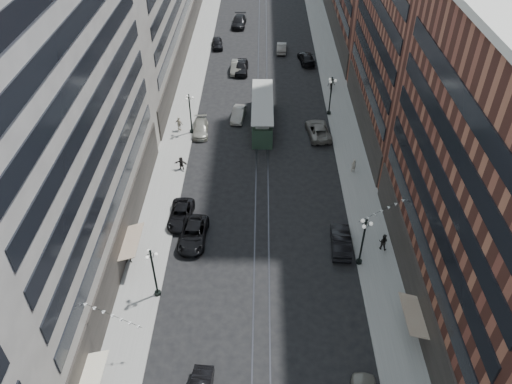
{
  "coord_description": "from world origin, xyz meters",
  "views": [
    {
      "loc": [
        -0.15,
        -0.69,
        34.96
      ],
      "look_at": [
        -0.59,
        36.54,
        5.0
      ],
      "focal_mm": 35.0,
      "sensor_mm": 36.0,
      "label": 1
    }
  ],
  "objects_px": {
    "lamppost_sw_mid": "(190,112)",
    "car_14": "(282,48)",
    "streetcar": "(262,113)",
    "car_12": "(307,58)",
    "pedestrian_2": "(129,257)",
    "car_7": "(181,215)",
    "car_extra_2": "(238,114)",
    "car_extra_1": "(237,67)",
    "car_9": "(217,43)",
    "pedestrian_6": "(179,124)",
    "car_8": "(200,128)",
    "lamppost_se_far": "(363,240)",
    "pedestrian_5": "(181,163)",
    "pedestrian_9": "(331,84)",
    "car_11": "(318,130)",
    "pedestrian_7": "(383,242)",
    "lamppost_sw_far": "(154,271)",
    "car_10": "(341,241)",
    "car_13": "(241,67)",
    "car_2": "(193,234)",
    "pedestrian_8": "(354,166)",
    "lamppost_se_mid": "(331,95)",
    "car_extra_0": "(239,22)"
  },
  "relations": [
    {
      "from": "lamppost_sw_mid",
      "to": "car_14",
      "type": "xyz_separation_m",
      "value": [
        12.45,
        26.3,
        -2.35
      ]
    },
    {
      "from": "streetcar",
      "to": "car_12",
      "type": "bearing_deg",
      "value": 69.72
    },
    {
      "from": "pedestrian_2",
      "to": "car_7",
      "type": "relative_size",
      "value": 0.31
    },
    {
      "from": "car_14",
      "to": "car_extra_2",
      "type": "xyz_separation_m",
      "value": [
        -6.51,
        -22.56,
        -0.01
      ]
    },
    {
      "from": "car_extra_1",
      "to": "car_12",
      "type": "bearing_deg",
      "value": 19.83
    },
    {
      "from": "car_9",
      "to": "car_extra_2",
      "type": "bearing_deg",
      "value": -85.99
    },
    {
      "from": "pedestrian_6",
      "to": "car_extra_2",
      "type": "height_order",
      "value": "pedestrian_6"
    },
    {
      "from": "lamppost_sw_mid",
      "to": "car_8",
      "type": "xyz_separation_m",
      "value": [
        1.13,
        0.03,
        -2.39
      ]
    },
    {
      "from": "pedestrian_2",
      "to": "lamppost_se_far",
      "type": "bearing_deg",
      "value": -4.77
    },
    {
      "from": "pedestrian_5",
      "to": "pedestrian_9",
      "type": "bearing_deg",
      "value": 55.22
    },
    {
      "from": "car_11",
      "to": "pedestrian_7",
      "type": "height_order",
      "value": "pedestrian_7"
    },
    {
      "from": "car_14",
      "to": "pedestrian_7",
      "type": "distance_m",
      "value": 48.13
    },
    {
      "from": "car_9",
      "to": "car_extra_1",
      "type": "height_order",
      "value": "car_extra_1"
    },
    {
      "from": "car_7",
      "to": "car_9",
      "type": "relative_size",
      "value": 1.15
    },
    {
      "from": "car_7",
      "to": "car_extra_2",
      "type": "relative_size",
      "value": 1.14
    },
    {
      "from": "lamppost_sw_far",
      "to": "car_10",
      "type": "xyz_separation_m",
      "value": [
        16.89,
        6.2,
        -2.26
      ]
    },
    {
      "from": "car_13",
      "to": "pedestrian_7",
      "type": "relative_size",
      "value": 2.84
    },
    {
      "from": "pedestrian_2",
      "to": "car_10",
      "type": "distance_m",
      "value": 20.34
    },
    {
      "from": "lamppost_sw_far",
      "to": "car_extra_1",
      "type": "bearing_deg",
      "value": 83.61
    },
    {
      "from": "lamppost_se_far",
      "to": "pedestrian_9",
      "type": "relative_size",
      "value": 3.11
    },
    {
      "from": "pedestrian_5",
      "to": "car_2",
      "type": "bearing_deg",
      "value": -67.98
    },
    {
      "from": "car_10",
      "to": "car_extra_2",
      "type": "height_order",
      "value": "car_10"
    },
    {
      "from": "lamppost_se_far",
      "to": "pedestrian_5",
      "type": "bearing_deg",
      "value": 141.6
    },
    {
      "from": "car_11",
      "to": "car_13",
      "type": "distance_m",
      "value": 21.4
    },
    {
      "from": "pedestrian_8",
      "to": "lamppost_se_mid",
      "type": "bearing_deg",
      "value": -104.38
    },
    {
      "from": "car_8",
      "to": "pedestrian_8",
      "type": "distance_m",
      "value": 20.54
    },
    {
      "from": "car_10",
      "to": "pedestrian_2",
      "type": "bearing_deg",
      "value": 10.25
    },
    {
      "from": "car_12",
      "to": "car_13",
      "type": "height_order",
      "value": "car_13"
    },
    {
      "from": "car_12",
      "to": "car_extra_2",
      "type": "relative_size",
      "value": 1.25
    },
    {
      "from": "streetcar",
      "to": "pedestrian_2",
      "type": "height_order",
      "value": "streetcar"
    },
    {
      "from": "lamppost_se_far",
      "to": "car_11",
      "type": "relative_size",
      "value": 0.95
    },
    {
      "from": "car_12",
      "to": "pedestrian_6",
      "type": "relative_size",
      "value": 2.89
    },
    {
      "from": "car_10",
      "to": "car_14",
      "type": "xyz_separation_m",
      "value": [
        -4.44,
        47.1,
        -0.09
      ]
    },
    {
      "from": "car_2",
      "to": "car_14",
      "type": "distance_m",
      "value": 47.37
    },
    {
      "from": "car_12",
      "to": "car_extra_1",
      "type": "bearing_deg",
      "value": 9.98
    },
    {
      "from": "car_13",
      "to": "car_7",
      "type": "bearing_deg",
      "value": -97.02
    },
    {
      "from": "car_9",
      "to": "pedestrian_8",
      "type": "relative_size",
      "value": 2.62
    },
    {
      "from": "car_13",
      "to": "car_extra_0",
      "type": "relative_size",
      "value": 0.86
    },
    {
      "from": "pedestrian_7",
      "to": "car_extra_0",
      "type": "xyz_separation_m",
      "value": [
        -16.22,
        59.36,
        -0.19
      ]
    },
    {
      "from": "car_extra_0",
      "to": "car_extra_1",
      "type": "xyz_separation_m",
      "value": [
        0.38,
        -19.88,
        -0.08
      ]
    },
    {
      "from": "car_7",
      "to": "car_extra_2",
      "type": "bearing_deg",
      "value": 77.06
    },
    {
      "from": "car_extra_1",
      "to": "car_14",
      "type": "bearing_deg",
      "value": 49.27
    },
    {
      "from": "streetcar",
      "to": "pedestrian_2",
      "type": "bearing_deg",
      "value": -115.98
    },
    {
      "from": "pedestrian_9",
      "to": "car_11",
      "type": "bearing_deg",
      "value": -115.29
    },
    {
      "from": "lamppost_se_far",
      "to": "car_extra_1",
      "type": "bearing_deg",
      "value": 107.84
    },
    {
      "from": "lamppost_sw_far",
      "to": "lamppost_sw_mid",
      "type": "xyz_separation_m",
      "value": [
        0.0,
        27.0,
        0.0
      ]
    },
    {
      "from": "car_11",
      "to": "car_14",
      "type": "relative_size",
      "value": 1.27
    },
    {
      "from": "car_extra_0",
      "to": "pedestrian_9",
      "type": "bearing_deg",
      "value": -56.83
    },
    {
      "from": "car_extra_1",
      "to": "lamppost_se_mid",
      "type": "bearing_deg",
      "value": -42.9
    },
    {
      "from": "lamppost_se_mid",
      "to": "car_extra_1",
      "type": "relative_size",
      "value": 1.14
    }
  ]
}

